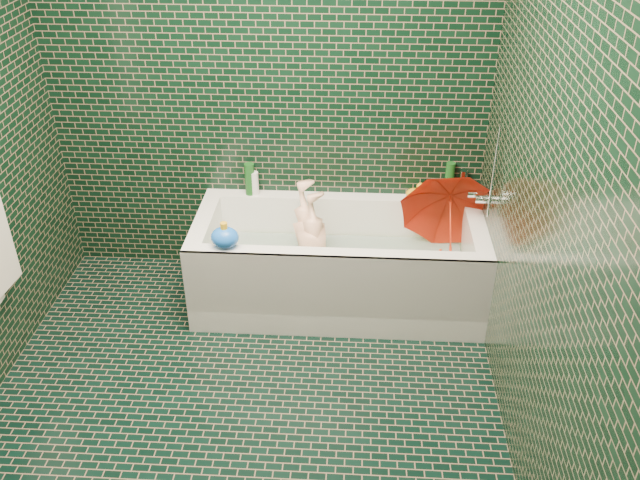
# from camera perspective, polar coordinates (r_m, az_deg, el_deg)

# --- Properties ---
(floor) EXTENTS (2.80, 2.80, 0.00)m
(floor) POSITION_cam_1_polar(r_m,az_deg,el_deg) (3.51, -6.75, -14.69)
(floor) COLOR black
(floor) RESTS_ON ground
(wall_back) EXTENTS (2.80, 0.00, 2.80)m
(wall_back) POSITION_cam_1_polar(r_m,az_deg,el_deg) (4.02, -4.61, 13.09)
(wall_back) COLOR black
(wall_back) RESTS_ON floor
(wall_right) EXTENTS (0.00, 2.80, 2.80)m
(wall_right) POSITION_cam_1_polar(r_m,az_deg,el_deg) (2.80, 18.78, 2.71)
(wall_right) COLOR black
(wall_right) RESTS_ON floor
(bathtub) EXTENTS (1.70, 0.75, 0.55)m
(bathtub) POSITION_cam_1_polar(r_m,az_deg,el_deg) (4.10, 1.56, -2.71)
(bathtub) COLOR white
(bathtub) RESTS_ON floor
(bath_mat) EXTENTS (1.35, 0.47, 0.01)m
(bath_mat) POSITION_cam_1_polar(r_m,az_deg,el_deg) (4.14, 1.55, -3.21)
(bath_mat) COLOR green
(bath_mat) RESTS_ON bathtub
(water) EXTENTS (1.48, 0.53, 0.00)m
(water) POSITION_cam_1_polar(r_m,az_deg,el_deg) (4.06, 1.58, -1.55)
(water) COLOR silver
(water) RESTS_ON bathtub
(faucet) EXTENTS (0.18, 0.19, 0.55)m
(faucet) POSITION_cam_1_polar(r_m,az_deg,el_deg) (3.88, 13.81, 3.87)
(faucet) COLOR silver
(faucet) RESTS_ON wall_right
(child) EXTENTS (0.98, 0.62, 0.29)m
(child) POSITION_cam_1_polar(r_m,az_deg,el_deg) (4.07, -0.36, -1.25)
(child) COLOR #F5BB99
(child) RESTS_ON bathtub
(umbrella) EXTENTS (0.68, 0.75, 0.73)m
(umbrella) POSITION_cam_1_polar(r_m,az_deg,el_deg) (3.99, 10.92, 1.37)
(umbrella) COLOR red
(umbrella) RESTS_ON bathtub
(soap_bottle_a) EXTENTS (0.11, 0.11, 0.25)m
(soap_bottle_a) POSITION_cam_1_polar(r_m,az_deg,el_deg) (4.24, 11.17, 3.30)
(soap_bottle_a) COLOR white
(soap_bottle_a) RESTS_ON bathtub
(soap_bottle_b) EXTENTS (0.09, 0.09, 0.17)m
(soap_bottle_b) POSITION_cam_1_polar(r_m,az_deg,el_deg) (4.26, 12.63, 3.22)
(soap_bottle_b) COLOR #481F75
(soap_bottle_b) RESTS_ON bathtub
(soap_bottle_c) EXTENTS (0.18, 0.18, 0.18)m
(soap_bottle_c) POSITION_cam_1_polar(r_m,az_deg,el_deg) (4.24, 9.99, 3.43)
(soap_bottle_c) COLOR #154B18
(soap_bottle_c) RESTS_ON bathtub
(bottle_right_tall) EXTENTS (0.07, 0.07, 0.24)m
(bottle_right_tall) POSITION_cam_1_polar(r_m,az_deg,el_deg) (4.21, 10.83, 4.94)
(bottle_right_tall) COLOR #154B18
(bottle_right_tall) RESTS_ON bathtub
(bottle_right_pump) EXTENTS (0.06, 0.06, 0.19)m
(bottle_right_pump) POSITION_cam_1_polar(r_m,az_deg,el_deg) (4.23, 11.88, 4.59)
(bottle_right_pump) COLOR silver
(bottle_right_pump) RESTS_ON bathtub
(bottle_left_tall) EXTENTS (0.07, 0.07, 0.21)m
(bottle_left_tall) POSITION_cam_1_polar(r_m,az_deg,el_deg) (4.21, -5.94, 5.13)
(bottle_left_tall) COLOR #154B18
(bottle_left_tall) RESTS_ON bathtub
(bottle_left_short) EXTENTS (0.06, 0.06, 0.15)m
(bottle_left_short) POSITION_cam_1_polar(r_m,az_deg,el_deg) (4.22, -5.54, 4.78)
(bottle_left_short) COLOR white
(bottle_left_short) RESTS_ON bathtub
(rubber_duck) EXTENTS (0.13, 0.11, 0.10)m
(rubber_duck) POSITION_cam_1_polar(r_m,az_deg,el_deg) (4.19, 8.01, 3.98)
(rubber_duck) COLOR gold
(rubber_duck) RESTS_ON bathtub
(bath_toy) EXTENTS (0.18, 0.16, 0.15)m
(bath_toy) POSITION_cam_1_polar(r_m,az_deg,el_deg) (3.70, -8.02, 0.25)
(bath_toy) COLOR blue
(bath_toy) RESTS_ON bathtub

